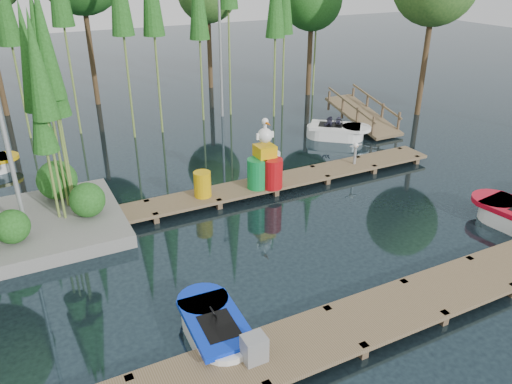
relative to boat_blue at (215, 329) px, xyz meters
name	(u,v)px	position (x,y,z in m)	size (l,w,h in m)	color
ground_plane	(248,238)	(2.40, 3.34, -0.24)	(90.00, 90.00, 0.00)	#1C2C35
near_dock	(345,328)	(2.40, -1.16, 0.00)	(18.00, 1.50, 0.50)	brown
far_dock	(242,190)	(3.40, 5.84, -0.01)	(15.00, 1.20, 0.50)	brown
lamp_rear	(220,25)	(6.40, 14.34, 4.02)	(0.30, 0.30, 7.25)	gray
ramp	(363,115)	(11.40, 9.84, 0.35)	(1.50, 3.94, 1.49)	brown
boat_blue	(215,329)	(0.00, 0.00, 0.00)	(1.21, 2.49, 0.82)	white
boat_white_far	(336,131)	(9.49, 9.17, 0.05)	(2.88, 2.69, 1.29)	white
utility_cabinet	(254,348)	(0.31, -1.16, 0.33)	(0.44, 0.37, 0.54)	gray
yellow_barrel	(202,184)	(2.04, 5.84, 0.47)	(0.54, 0.54, 0.81)	#D2A00B
drum_cluster	(266,166)	(4.21, 5.68, 0.73)	(1.31, 1.21, 2.27)	#0E8037
seagull_post	(355,150)	(7.92, 5.83, 0.61)	(0.50, 0.27, 0.81)	gray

